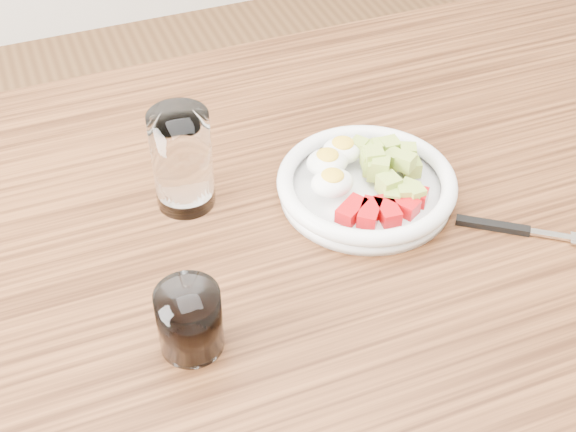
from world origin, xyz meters
name	(u,v)px	position (x,y,z in m)	size (l,w,h in m)	color
dining_table	(298,294)	(0.00, 0.00, 0.67)	(1.50, 0.90, 0.77)	brown
bowl	(365,182)	(0.11, 0.04, 0.79)	(0.23, 0.23, 0.06)	white
fork	(514,229)	(0.24, -0.08, 0.77)	(0.16, 0.12, 0.01)	black
water_glass	(182,160)	(-0.11, 0.11, 0.84)	(0.07, 0.07, 0.13)	white
coffee_glass	(190,320)	(-0.16, -0.11, 0.81)	(0.07, 0.07, 0.08)	white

